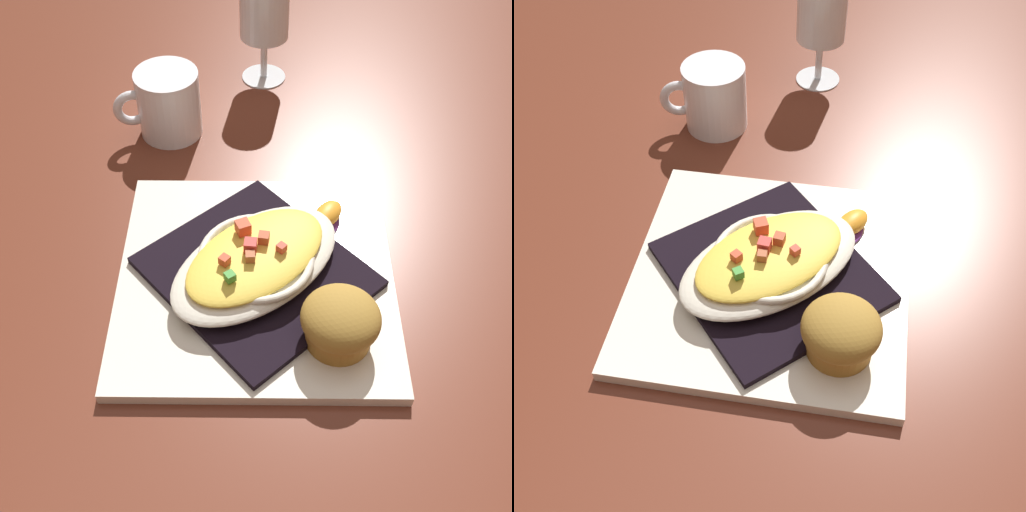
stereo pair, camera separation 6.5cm
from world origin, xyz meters
TOP-DOWN VIEW (x-y plane):
  - ground_plane at (0.00, 0.00)m, footprint 2.60×2.60m
  - square_plate at (0.00, 0.00)m, footprint 0.30×0.30m
  - folded_napkin at (0.00, 0.00)m, footprint 0.28×0.28m
  - gratin_dish at (0.00, -0.00)m, footprint 0.23×0.23m
  - muffin at (-0.08, 0.08)m, footprint 0.08×0.08m
  - orange_garnish at (-0.08, -0.08)m, footprint 0.05×0.06m
  - coffee_mug at (0.12, -0.26)m, footprint 0.11×0.08m
  - stemmed_glass at (0.00, -0.40)m, footprint 0.07×0.07m

SIDE VIEW (x-z plane):
  - ground_plane at x=0.00m, z-range 0.00..0.00m
  - square_plate at x=0.00m, z-range 0.00..0.01m
  - folded_napkin at x=0.00m, z-range 0.01..0.02m
  - orange_garnish at x=-0.08m, z-range 0.01..0.03m
  - gratin_dish at x=0.00m, z-range 0.02..0.06m
  - coffee_mug at x=0.12m, z-range -0.01..0.09m
  - muffin at x=-0.08m, z-range 0.01..0.07m
  - stemmed_glass at x=0.00m, z-range 0.02..0.17m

